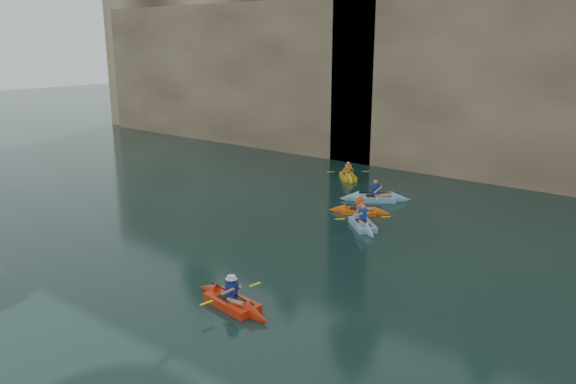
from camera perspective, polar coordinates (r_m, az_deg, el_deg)
The scene contains 11 objects.
ground at distance 15.47m, azimuth -10.48°, elevation -14.45°, with size 160.00×160.00×0.00m, color black.
cliff at distance 40.04m, azimuth 23.98°, elevation 11.63°, with size 70.00×16.00×12.00m, color tan.
cliff_slab_west at distance 43.62m, azimuth -5.81°, elevation 12.06°, with size 26.00×2.40×10.56m, color tan.
cliff_slab_center at distance 32.40m, azimuth 23.90°, elevation 10.57°, with size 24.00×2.40×11.40m, color tan.
sea_cave_west at distance 42.09m, azimuth -4.34°, elevation 7.50°, with size 4.50×1.00×4.00m, color black.
sea_cave_center at distance 34.32m, azimuth 13.18°, elevation 4.73°, with size 3.50×1.00×3.20m, color black.
main_kayaker at distance 16.87m, azimuth -5.72°, elevation -11.01°, with size 3.31×2.20×1.20m.
kayaker_orange at distance 25.56m, azimuth 7.28°, elevation -1.90°, with size 2.86×2.01×1.08m.
kayaker_ltblue_near at distance 23.73m, azimuth 7.59°, elevation -3.22°, with size 2.80×2.64×1.23m.
kayaker_yellow at distance 31.94m, azimuth 6.12°, elevation 1.62°, with size 2.53×2.70×1.22m.
kayaker_ltblue_mid at distance 27.64m, azimuth 8.82°, elevation -0.59°, with size 3.29×2.62×1.32m.
Camera 1 is at (10.35, -8.65, 7.58)m, focal length 35.00 mm.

